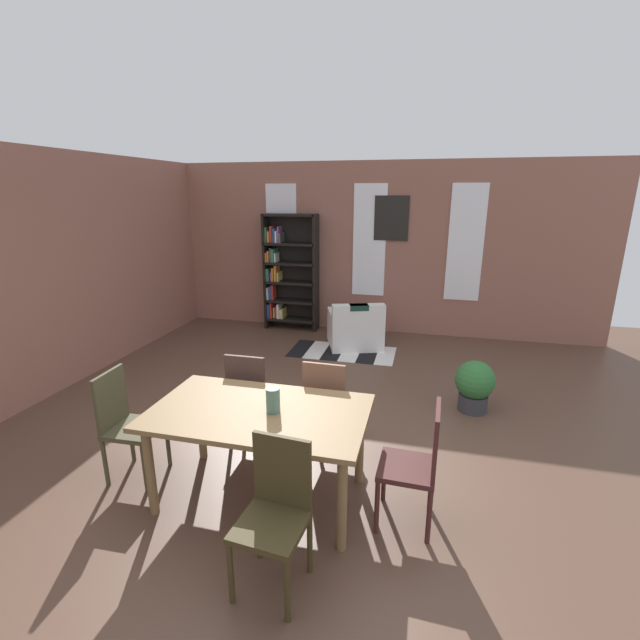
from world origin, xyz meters
TOP-DOWN VIEW (x-y plane):
  - ground_plane at (0.00, 0.00)m, footprint 11.20×11.20m
  - back_wall_brick at (0.00, 4.37)m, footprint 7.65×0.12m
  - window_pane_0 at (-1.55, 4.30)m, footprint 0.55×0.02m
  - window_pane_1 at (0.00, 4.30)m, footprint 0.55×0.02m
  - window_pane_2 at (1.55, 4.30)m, footprint 0.55×0.02m
  - dining_table at (-0.19, -0.34)m, footprint 1.65×0.96m
  - vase_on_table at (-0.07, -0.34)m, footprint 0.11×0.11m
  - tealight_candle_0 at (-0.06, -0.37)m, footprint 0.04×0.04m
  - dining_chair_far_right at (0.18, 0.37)m, footprint 0.41×0.41m
  - dining_chair_head_left at (-1.39, -0.34)m, footprint 0.42×0.42m
  - dining_chair_near_right at (0.19, -1.05)m, footprint 0.44×0.44m
  - dining_chair_far_left at (-0.56, 0.37)m, footprint 0.40×0.40m
  - dining_chair_head_right at (1.01, -0.34)m, footprint 0.41×0.41m
  - bookshelf_tall at (-1.40, 4.11)m, footprint 0.94×0.32m
  - armchair_white at (-0.06, 3.41)m, footprint 1.02×1.02m
  - potted_plant_by_shelf at (1.58, 1.60)m, footprint 0.43×0.43m
  - striped_rug at (-0.20, 3.08)m, footprint 1.59×0.80m
  - framed_picture at (0.35, 4.29)m, footprint 0.56×0.03m

SIDE VIEW (x-z plane):
  - ground_plane at x=0.00m, z-range 0.00..0.00m
  - striped_rug at x=-0.20m, z-range 0.00..0.01m
  - armchair_white at x=-0.06m, z-range -0.10..0.65m
  - potted_plant_by_shelf at x=1.58m, z-range 0.02..0.61m
  - dining_chair_far_right at x=0.18m, z-range 0.04..0.99m
  - dining_chair_head_left at x=-1.39m, z-range 0.04..0.99m
  - dining_chair_near_right at x=0.19m, z-range 0.04..0.99m
  - dining_chair_far_left at x=-0.56m, z-range 0.04..0.99m
  - dining_chair_head_right at x=1.01m, z-range 0.04..0.99m
  - dining_table at x=-0.19m, z-range 0.29..1.06m
  - tealight_candle_0 at x=-0.06m, z-range 0.77..0.80m
  - vase_on_table at x=-0.07m, z-range 0.77..0.96m
  - bookshelf_tall at x=-1.40m, z-range 0.00..2.02m
  - back_wall_brick at x=0.00m, z-range 0.00..2.86m
  - window_pane_0 at x=-1.55m, z-range 0.64..2.50m
  - window_pane_1 at x=0.00m, z-range 0.64..2.50m
  - window_pane_2 at x=1.55m, z-range 0.64..2.50m
  - framed_picture at x=0.35m, z-range 1.59..2.31m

